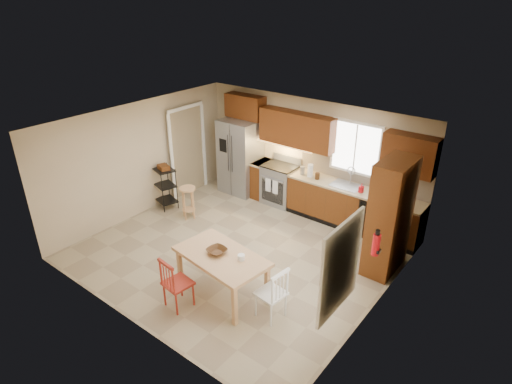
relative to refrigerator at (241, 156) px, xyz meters
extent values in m
plane|color=tan|center=(1.70, -2.12, -0.91)|extent=(5.50, 5.50, 0.00)
cube|color=silver|center=(1.70, -2.12, 1.59)|extent=(5.50, 5.00, 0.02)
cube|color=#CCB793|center=(1.70, 0.38, 0.34)|extent=(5.50, 0.02, 2.50)
cube|color=#CCB793|center=(1.70, -4.62, 0.34)|extent=(5.50, 0.02, 2.50)
cube|color=#CCB793|center=(-1.05, -2.12, 0.34)|extent=(0.02, 5.00, 2.50)
cube|color=#CCB793|center=(4.45, -2.12, 0.34)|extent=(0.02, 5.00, 2.50)
cube|color=gray|center=(0.00, 0.00, 0.00)|extent=(0.92, 0.75, 1.82)
cube|color=gray|center=(1.15, 0.06, -0.45)|extent=(0.76, 0.63, 0.92)
cube|color=#613211|center=(0.60, 0.08, -0.46)|extent=(0.30, 0.60, 0.90)
cube|color=#613211|center=(2.99, 0.08, -0.46)|extent=(2.92, 0.60, 0.90)
cube|color=black|center=(3.55, -0.22, -0.46)|extent=(0.60, 0.02, 0.78)
cube|color=beige|center=(2.99, 0.36, 0.27)|extent=(2.92, 0.03, 0.55)
cube|color=#5F2D0F|center=(0.00, 0.20, 1.19)|extent=(1.00, 0.35, 0.55)
cube|color=#5F2D0F|center=(1.45, 0.20, 0.92)|extent=(1.80, 0.35, 0.75)
cube|color=#5F2D0F|center=(3.95, 0.20, 0.92)|extent=(1.00, 0.35, 0.75)
cube|color=white|center=(2.80, 0.35, 0.74)|extent=(1.12, 0.04, 1.12)
cube|color=gray|center=(2.80, 0.08, -0.05)|extent=(0.62, 0.46, 0.16)
cube|color=#FFBF66|center=(1.15, 0.17, 0.52)|extent=(1.60, 0.30, 0.01)
imported|color=red|center=(3.18, -0.02, 0.09)|extent=(0.09, 0.09, 0.19)
cylinder|color=white|center=(1.95, 0.03, 0.13)|extent=(0.12, 0.12, 0.28)
cylinder|color=gray|center=(1.75, 0.03, 0.08)|extent=(0.11, 0.11, 0.18)
cylinder|color=#4C2D14|center=(2.15, 0.00, 0.06)|extent=(0.10, 0.10, 0.14)
cube|color=#613211|center=(4.13, -0.93, 0.14)|extent=(0.50, 0.95, 2.10)
cylinder|color=red|center=(4.33, -1.98, 0.19)|extent=(0.12, 0.12, 0.36)
cube|color=white|center=(4.38, -3.27, 0.54)|extent=(0.04, 1.02, 1.32)
cube|color=#8C7A59|center=(-0.97, -0.82, 0.14)|extent=(0.04, 0.95, 2.10)
imported|color=#4C2D14|center=(2.22, -3.27, -0.15)|extent=(0.35, 0.35, 0.08)
cylinder|color=white|center=(2.65, -3.17, -0.12)|extent=(0.12, 0.12, 0.13)
camera|label=1|loc=(6.26, -7.44, 3.75)|focal=30.00mm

